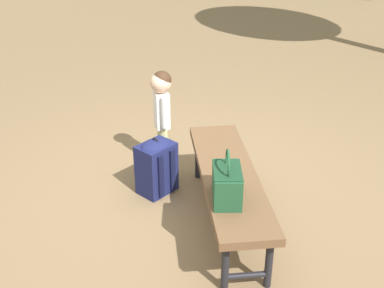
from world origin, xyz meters
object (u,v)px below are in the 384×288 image
at_px(handbag, 227,183).
at_px(child_standing, 162,104).
at_px(backpack_large, 156,165).
at_px(park_bench, 228,179).

distance_m(handbag, child_standing, 1.35).
bearing_deg(backpack_large, child_standing, -10.52).
xyz_separation_m(park_bench, child_standing, (0.96, 0.43, 0.22)).
xyz_separation_m(handbag, backpack_large, (0.86, 0.43, -0.32)).
xyz_separation_m(handbag, child_standing, (1.30, 0.35, 0.03)).
bearing_deg(child_standing, park_bench, -156.06).
xyz_separation_m(park_bench, handbag, (-0.34, 0.08, 0.18)).
bearing_deg(handbag, child_standing, 14.93).
height_order(park_bench, backpack_large, backpack_large).
bearing_deg(park_bench, handbag, 166.83).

